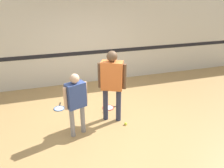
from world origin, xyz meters
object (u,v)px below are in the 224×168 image
Objects in this scene: person_instructor at (112,79)px; person_student_left at (76,98)px; racket_spare_on_floor at (109,108)px; racket_second_spare at (59,108)px; tennis_ball_near_instructor at (126,124)px; tennis_ball_by_spare_racket at (105,111)px.

person_instructor is 0.95m from person_student_left.
racket_spare_on_floor is (0.09, 0.57, -1.05)m from person_instructor.
person_instructor reaches higher than racket_second_spare.
racket_second_spare is 7.50× the size of tennis_ball_near_instructor.
person_instructor is 25.91× the size of tennis_ball_near_instructor.
person_student_left is at bearing -133.47° from person_instructor.
racket_second_spare is (-1.27, 0.36, 0.00)m from racket_spare_on_floor.
person_student_left is 1.39m from tennis_ball_near_instructor.
racket_second_spare is at bearing 83.69° from person_student_left.
racket_second_spare is 1.24m from tennis_ball_by_spare_racket.
person_student_left reaches higher than racket_second_spare.
tennis_ball_near_instructor is at bearing -27.71° from person_instructor.
tennis_ball_near_instructor and tennis_ball_by_spare_racket have the same top height.
tennis_ball_near_instructor reaches higher than racket_second_spare.
person_instructor is at bearing -78.52° from tennis_ball_by_spare_racket.
tennis_ball_near_instructor is (1.42, -1.25, 0.02)m from racket_second_spare.
racket_spare_on_floor is at bearing 107.46° from person_instructor.
person_student_left is 2.83× the size of racket_second_spare.
person_student_left is 1.57m from racket_spare_on_floor.
person_instructor is 3.45× the size of racket_second_spare.
person_instructor is at bearing 0.32° from person_student_left.
person_student_left is (-0.88, -0.33, -0.19)m from person_instructor.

